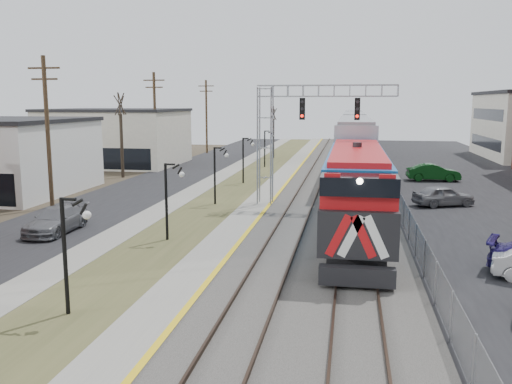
# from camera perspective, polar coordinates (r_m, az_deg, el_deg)

# --- Properties ---
(street_west) EXTENTS (7.00, 120.00, 0.04)m
(street_west) POSITION_cam_1_polar(r_m,az_deg,el_deg) (46.47, -11.20, 0.59)
(street_west) COLOR black
(street_west) RESTS_ON ground
(sidewalk) EXTENTS (2.00, 120.00, 0.08)m
(sidewalk) POSITION_cam_1_polar(r_m,az_deg,el_deg) (45.05, -5.85, 0.47)
(sidewalk) COLOR gray
(sidewalk) RESTS_ON ground
(grass_median) EXTENTS (4.00, 120.00, 0.06)m
(grass_median) POSITION_cam_1_polar(r_m,az_deg,el_deg) (44.34, -2.11, 0.36)
(grass_median) COLOR #444826
(grass_median) RESTS_ON ground
(platform) EXTENTS (2.00, 120.00, 0.24)m
(platform) POSITION_cam_1_polar(r_m,az_deg,el_deg) (43.81, 1.73, 0.37)
(platform) COLOR gray
(platform) RESTS_ON ground
(ballast_bed) EXTENTS (8.00, 120.00, 0.20)m
(ballast_bed) POSITION_cam_1_polar(r_m,az_deg,el_deg) (43.39, 8.28, 0.16)
(ballast_bed) COLOR #595651
(ballast_bed) RESTS_ON ground
(parking_lot) EXTENTS (16.00, 120.00, 0.04)m
(parking_lot) POSITION_cam_1_polar(r_m,az_deg,el_deg) (44.73, 23.82, -0.38)
(parking_lot) COLOR black
(parking_lot) RESTS_ON ground
(platform_edge) EXTENTS (0.24, 120.00, 0.01)m
(platform_edge) POSITION_cam_1_polar(r_m,az_deg,el_deg) (43.67, 2.87, 0.50)
(platform_edge) COLOR gold
(platform_edge) RESTS_ON platform
(track_near) EXTENTS (1.58, 120.00, 0.15)m
(track_near) POSITION_cam_1_polar(r_m,az_deg,el_deg) (43.46, 5.65, 0.46)
(track_near) COLOR #2D2119
(track_near) RESTS_ON ballast_bed
(track_far) EXTENTS (1.58, 120.00, 0.15)m
(track_far) POSITION_cam_1_polar(r_m,az_deg,el_deg) (43.35, 10.26, 0.33)
(track_far) COLOR #2D2119
(track_far) RESTS_ON ballast_bed
(train) EXTENTS (3.00, 85.85, 5.33)m
(train) POSITION_cam_1_polar(r_m,az_deg,el_deg) (64.06, 10.26, 5.62)
(train) COLOR #13549A
(train) RESTS_ON ground
(signal_gantry) EXTENTS (9.00, 1.07, 8.15)m
(signal_gantry) POSITION_cam_1_polar(r_m,az_deg,el_deg) (36.06, 3.69, 7.13)
(signal_gantry) COLOR gray
(signal_gantry) RESTS_ON ground
(lampposts) EXTENTS (0.14, 62.14, 4.00)m
(lampposts) POSITION_cam_1_polar(r_m,az_deg,el_deg) (28.11, -9.23, -0.99)
(lampposts) COLOR black
(lampposts) RESTS_ON ground
(utility_poles) EXTENTS (0.28, 80.28, 10.00)m
(utility_poles) POSITION_cam_1_polar(r_m,az_deg,el_deg) (38.30, -21.07, 5.78)
(utility_poles) COLOR #4C3823
(utility_poles) RESTS_ON ground
(fence) EXTENTS (0.04, 120.00, 1.60)m
(fence) POSITION_cam_1_polar(r_m,az_deg,el_deg) (43.38, 13.85, 0.91)
(fence) COLOR gray
(fence) RESTS_ON ground
(bare_trees) EXTENTS (12.30, 42.30, 5.95)m
(bare_trees) POSITION_cam_1_polar(r_m,az_deg,el_deg) (50.19, -10.94, 4.33)
(bare_trees) COLOR #382D23
(bare_trees) RESTS_ON ground
(car_lot_e) EXTENTS (4.46, 3.06, 1.41)m
(car_lot_e) POSITION_cam_1_polar(r_m,az_deg,el_deg) (38.98, 19.12, -0.42)
(car_lot_e) COLOR slate
(car_lot_e) RESTS_ON ground
(car_lot_f) EXTENTS (4.69, 1.86, 1.52)m
(car_lot_f) POSITION_cam_1_polar(r_m,az_deg,el_deg) (51.12, 18.15, 1.93)
(car_lot_f) COLOR #0B3B12
(car_lot_f) RESTS_ON ground
(car_street_b) EXTENTS (1.96, 4.73, 1.37)m
(car_street_b) POSITION_cam_1_polar(r_m,az_deg,el_deg) (31.29, -20.29, -2.85)
(car_street_b) COLOR slate
(car_street_b) RESTS_ON ground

